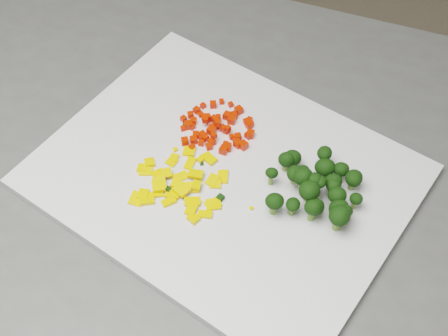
% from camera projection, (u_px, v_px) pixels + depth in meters
% --- Properties ---
extents(counter_block, '(1.17, 0.88, 0.90)m').
position_uv_depth(counter_block, '(219.00, 330.00, 1.13)').
color(counter_block, '#4F4F4C').
rests_on(counter_block, ground).
extents(cutting_board, '(0.53, 0.48, 0.01)m').
position_uv_depth(cutting_board, '(224.00, 176.00, 0.78)').
color(cutting_board, silver).
rests_on(cutting_board, counter_block).
extents(carrot_pile, '(0.10, 0.10, 0.03)m').
position_uv_depth(carrot_pile, '(217.00, 122.00, 0.81)').
color(carrot_pile, red).
rests_on(carrot_pile, cutting_board).
extents(pepper_pile, '(0.11, 0.11, 0.02)m').
position_uv_depth(pepper_pile, '(178.00, 182.00, 0.76)').
color(pepper_pile, yellow).
rests_on(pepper_pile, cutting_board).
extents(broccoli_pile, '(0.12, 0.12, 0.05)m').
position_uv_depth(broccoli_pile, '(311.00, 180.00, 0.73)').
color(broccoli_pile, black).
rests_on(broccoli_pile, cutting_board).
extents(carrot_cube_0, '(0.01, 0.01, 0.01)m').
position_uv_depth(carrot_cube_0, '(246.00, 121.00, 0.82)').
color(carrot_cube_0, red).
rests_on(carrot_cube_0, carrot_pile).
extents(carrot_cube_1, '(0.01, 0.01, 0.01)m').
position_uv_depth(carrot_cube_1, '(224.00, 129.00, 0.81)').
color(carrot_cube_1, red).
rests_on(carrot_cube_1, carrot_pile).
extents(carrot_cube_2, '(0.01, 0.01, 0.01)m').
position_uv_depth(carrot_cube_2, '(218.00, 117.00, 0.82)').
color(carrot_cube_2, red).
rests_on(carrot_cube_2, carrot_pile).
extents(carrot_cube_3, '(0.01, 0.01, 0.01)m').
position_uv_depth(carrot_cube_3, '(249.00, 126.00, 0.82)').
color(carrot_cube_3, red).
rests_on(carrot_cube_3, carrot_pile).
extents(carrot_cube_4, '(0.01, 0.01, 0.01)m').
position_uv_depth(carrot_cube_4, '(205.00, 138.00, 0.80)').
color(carrot_cube_4, red).
rests_on(carrot_cube_4, carrot_pile).
extents(carrot_cube_5, '(0.01, 0.01, 0.01)m').
position_uv_depth(carrot_cube_5, '(207.00, 118.00, 0.82)').
color(carrot_cube_5, red).
rests_on(carrot_cube_5, carrot_pile).
extents(carrot_cube_6, '(0.01, 0.01, 0.01)m').
position_uv_depth(carrot_cube_6, '(190.00, 115.00, 0.83)').
color(carrot_cube_6, red).
rests_on(carrot_cube_6, carrot_pile).
extents(carrot_cube_7, '(0.01, 0.01, 0.01)m').
position_uv_depth(carrot_cube_7, '(238.00, 144.00, 0.80)').
color(carrot_cube_7, red).
rests_on(carrot_cube_7, carrot_pile).
extents(carrot_cube_8, '(0.01, 0.01, 0.01)m').
position_uv_depth(carrot_cube_8, '(214.00, 118.00, 0.82)').
color(carrot_cube_8, red).
rests_on(carrot_cube_8, carrot_pile).
extents(carrot_cube_9, '(0.01, 0.01, 0.01)m').
position_uv_depth(carrot_cube_9, '(208.00, 117.00, 0.82)').
color(carrot_cube_9, red).
rests_on(carrot_cube_9, carrot_pile).
extents(carrot_cube_10, '(0.01, 0.01, 0.01)m').
position_uv_depth(carrot_cube_10, '(184.00, 119.00, 0.82)').
color(carrot_cube_10, red).
rests_on(carrot_cube_10, carrot_pile).
extents(carrot_cube_11, '(0.01, 0.01, 0.01)m').
position_uv_depth(carrot_cube_11, '(223.00, 128.00, 0.81)').
color(carrot_cube_11, red).
rests_on(carrot_cube_11, carrot_pile).
extents(carrot_cube_12, '(0.01, 0.01, 0.01)m').
position_uv_depth(carrot_cube_12, '(232.00, 120.00, 0.82)').
color(carrot_cube_12, red).
rests_on(carrot_cube_12, carrot_pile).
extents(carrot_cube_13, '(0.01, 0.01, 0.01)m').
position_uv_depth(carrot_cube_13, '(218.00, 123.00, 0.81)').
color(carrot_cube_13, red).
rests_on(carrot_cube_13, carrot_pile).
extents(carrot_cube_14, '(0.01, 0.01, 0.01)m').
position_uv_depth(carrot_cube_14, '(197.00, 110.00, 0.83)').
color(carrot_cube_14, red).
rests_on(carrot_cube_14, carrot_pile).
extents(carrot_cube_15, '(0.01, 0.01, 0.01)m').
position_uv_depth(carrot_cube_15, '(188.00, 125.00, 0.82)').
color(carrot_cube_15, red).
rests_on(carrot_cube_15, carrot_pile).
extents(carrot_cube_16, '(0.01, 0.01, 0.01)m').
position_uv_depth(carrot_cube_16, '(236.00, 140.00, 0.80)').
color(carrot_cube_16, red).
rests_on(carrot_cube_16, carrot_pile).
extents(carrot_cube_17, '(0.01, 0.01, 0.01)m').
position_uv_depth(carrot_cube_17, '(250.00, 134.00, 0.81)').
color(carrot_cube_17, red).
rests_on(carrot_cube_17, carrot_pile).
extents(carrot_cube_18, '(0.01, 0.01, 0.01)m').
position_uv_depth(carrot_cube_18, '(193.00, 121.00, 0.82)').
color(carrot_cube_18, red).
rests_on(carrot_cube_18, carrot_pile).
extents(carrot_cube_19, '(0.01, 0.01, 0.01)m').
position_uv_depth(carrot_cube_19, '(222.00, 128.00, 0.81)').
color(carrot_cube_19, red).
rests_on(carrot_cube_19, carrot_pile).
extents(carrot_cube_20, '(0.01, 0.01, 0.01)m').
position_uv_depth(carrot_cube_20, '(234.00, 115.00, 0.83)').
color(carrot_cube_20, red).
rests_on(carrot_cube_20, carrot_pile).
extents(carrot_cube_21, '(0.01, 0.01, 0.01)m').
position_uv_depth(carrot_cube_21, '(228.00, 147.00, 0.79)').
color(carrot_cube_21, red).
rests_on(carrot_cube_21, carrot_pile).
extents(carrot_cube_22, '(0.01, 0.01, 0.01)m').
position_uv_depth(carrot_cube_22, '(194.00, 140.00, 0.80)').
color(carrot_cube_22, red).
rests_on(carrot_cube_22, carrot_pile).
extents(carrot_cube_23, '(0.01, 0.01, 0.01)m').
position_uv_depth(carrot_cube_23, '(204.00, 117.00, 0.83)').
color(carrot_cube_23, red).
rests_on(carrot_cube_23, carrot_pile).
extents(carrot_cube_24, '(0.01, 0.01, 0.01)m').
position_uv_depth(carrot_cube_24, '(232.00, 137.00, 0.81)').
color(carrot_cube_24, red).
rests_on(carrot_cube_24, carrot_pile).
extents(carrot_cube_25, '(0.01, 0.01, 0.01)m').
position_uv_depth(carrot_cube_25, '(213.00, 128.00, 0.81)').
color(carrot_cube_25, red).
rests_on(carrot_cube_25, carrot_pile).
extents(carrot_cube_26, '(0.01, 0.01, 0.01)m').
position_uv_depth(carrot_cube_26, '(236.00, 140.00, 0.80)').
color(carrot_cube_26, red).
rests_on(carrot_cube_26, carrot_pile).
extents(carrot_cube_27, '(0.01, 0.01, 0.01)m').
position_uv_depth(carrot_cube_27, '(192.00, 147.00, 0.79)').
color(carrot_cube_27, red).
rests_on(carrot_cube_27, carrot_pile).
extents(carrot_cube_28, '(0.01, 0.01, 0.01)m').
position_uv_depth(carrot_cube_28, '(226.00, 144.00, 0.80)').
color(carrot_cube_28, red).
rests_on(carrot_cube_28, carrot_pile).
extents(carrot_cube_29, '(0.01, 0.01, 0.01)m').
position_uv_depth(carrot_cube_29, '(216.00, 125.00, 0.82)').
color(carrot_cube_29, red).
rests_on(carrot_cube_29, carrot_pile).
extents(carrot_cube_30, '(0.01, 0.01, 0.01)m').
position_uv_depth(carrot_cube_30, '(222.00, 102.00, 0.84)').
color(carrot_cube_30, red).
rests_on(carrot_cube_30, carrot_pile).
extents(carrot_cube_31, '(0.01, 0.01, 0.01)m').
position_uv_depth(carrot_cube_31, '(226.00, 130.00, 0.81)').
color(carrot_cube_31, red).
rests_on(carrot_cube_31, carrot_pile).
extents(carrot_cube_32, '(0.01, 0.01, 0.01)m').
position_uv_depth(carrot_cube_32, '(202.00, 138.00, 0.80)').
color(carrot_cube_32, red).
rests_on(carrot_cube_32, carrot_pile).
extents(carrot_cube_33, '(0.01, 0.01, 0.01)m').
position_uv_depth(carrot_cube_33, '(212.00, 142.00, 0.80)').
color(carrot_cube_33, red).
rests_on(carrot_cube_33, carrot_pile).
extents(carrot_cube_34, '(0.01, 0.01, 0.01)m').
position_uv_depth(carrot_cube_34, '(231.00, 105.00, 0.84)').
color(carrot_cube_34, red).
rests_on(carrot_cube_34, carrot_pile).
extents(carrot_cube_35, '(0.01, 0.01, 0.01)m').
position_uv_depth(carrot_cube_35, '(211.00, 131.00, 0.81)').
color(carrot_cube_35, red).
rests_on(carrot_cube_35, carrot_pile).
extents(carrot_cube_36, '(0.01, 0.01, 0.01)m').
position_uv_depth(carrot_cube_36, '(239.00, 110.00, 0.83)').
color(carrot_cube_36, red).
rests_on(carrot_cube_36, carrot_pile).
extents(carrot_cube_37, '(0.01, 0.01, 0.01)m').
position_uv_depth(carrot_cube_37, '(227.00, 116.00, 0.83)').
color(carrot_cube_37, red).
rests_on(carrot_cube_37, carrot_pile).
extents(carrot_cube_38, '(0.01, 0.01, 0.01)m').
position_uv_depth(carrot_cube_38, '(249.00, 135.00, 0.81)').
color(carrot_cube_38, red).
rests_on(carrot_cube_38, carrot_pile).
extents(carrot_cube_39, '(0.01, 0.01, 0.01)m').
position_uv_depth(carrot_cube_39, '(224.00, 150.00, 0.79)').
color(carrot_cube_39, red).
rests_on(carrot_cube_39, carrot_pile).
extents(carrot_cube_40, '(0.01, 0.01, 0.01)m').
position_uv_depth(carrot_cube_40, '(196.00, 135.00, 0.81)').
color(carrot_cube_40, red).
rests_on(carrot_cube_40, carrot_pile).
extents(carrot_cube_41, '(0.01, 0.01, 0.01)m').
position_uv_depth(carrot_cube_41, '(187.00, 126.00, 0.82)').
color(carrot_cube_41, red).
rests_on(carrot_cube_41, carrot_pile).
extents(carrot_cube_42, '(0.01, 0.01, 0.01)m').
position_uv_depth(carrot_cube_42, '(183.00, 128.00, 0.81)').
color(carrot_cube_42, red).
rests_on(carrot_cube_42, carrot_pile).
extents(carrot_cube_43, '(0.01, 0.01, 0.01)m').
position_uv_depth(carrot_cube_43, '(250.00, 124.00, 0.82)').
color(carrot_cube_43, red).
rests_on(carrot_cube_43, carrot_pile).
extents(carrot_cube_44, '(0.01, 0.01, 0.01)m').
position_uv_depth(carrot_cube_44, '(213.00, 105.00, 0.84)').
color(carrot_cube_44, red).
rests_on(carrot_cube_44, carrot_pile).
extents(carrot_cube_45, '(0.01, 0.01, 0.01)m').
position_uv_depth(carrot_cube_45, '(215.00, 119.00, 0.81)').
color(carrot_cube_45, red).
rests_on(carrot_cube_45, carrot_pile).
extents(carrot_cube_46, '(0.01, 0.01, 0.01)m').
position_uv_depth(carrot_cube_46, '(205.00, 119.00, 0.81)').
color(carrot_cube_46, red).
rests_on(carrot_cube_46, carrot_pile).
extents(carrot_cube_47, '(0.01, 0.01, 0.01)m').
position_uv_depth(carrot_cube_47, '(202.00, 135.00, 0.81)').
color(carrot_cube_47, red).
rests_on(carrot_cube_47, carrot_pile).
extents(carrot_cube_48, '(0.01, 0.01, 0.01)m').
position_uv_depth(carrot_cube_48, '(238.00, 137.00, 0.80)').
color(carrot_cube_48, red).
rests_on(carrot_cube_48, carrot_pile).
extents(carrot_cube_49, '(0.01, 0.01, 0.01)m').
position_uv_depth(carrot_cube_49, '(201.00, 143.00, 0.80)').
color(carrot_cube_49, red).
rests_on(carrot_cube_49, carrot_pile).
extents(carrot_cube_50, '(0.01, 0.01, 0.01)m').
position_uv_depth(carrot_cube_50, '(243.00, 145.00, 0.79)').
color(carrot_cube_50, red).
rests_on(carrot_cube_50, carrot_pile).
extents(carrot_cube_51, '(0.01, 0.01, 0.01)m').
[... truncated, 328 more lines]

